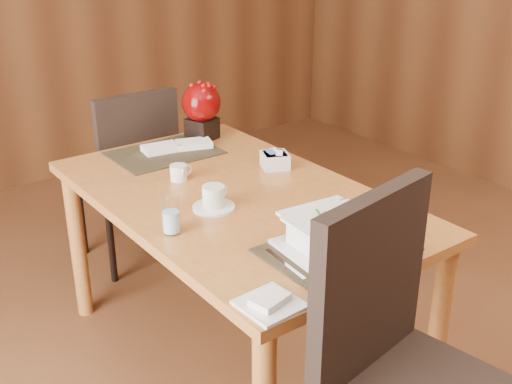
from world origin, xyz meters
TOP-DOWN VIEW (x-y plane):
  - dining_table at (0.00, 0.60)m, footprint 0.90×1.50m
  - placemat_near at (0.00, 0.05)m, footprint 0.45×0.33m
  - placemat_far at (0.00, 1.15)m, footprint 0.45×0.33m
  - soup_setting at (-0.02, 0.05)m, footprint 0.31×0.31m
  - coffee_cup at (-0.14, 0.54)m, footprint 0.15×0.15m
  - water_glass at (-0.35, 0.47)m, footprint 0.08×0.08m
  - creamer_jug at (-0.10, 0.85)m, footprint 0.09×0.09m
  - sugar_caddy at (0.29, 0.73)m, footprint 0.14×0.14m
  - berry_decor at (0.24, 1.22)m, footprint 0.18×0.18m
  - napkins_far at (0.08, 1.15)m, footprint 0.33×0.18m
  - bread_plate at (-0.36, -0.07)m, footprint 0.16×0.16m
  - near_chair at (-0.08, -0.32)m, footprint 0.56×0.57m
  - far_chair at (0.02, 1.57)m, footprint 0.44×0.45m

SIDE VIEW (x-z plane):
  - far_chair at x=0.02m, z-range 0.06..1.01m
  - near_chair at x=-0.08m, z-range 0.07..1.13m
  - dining_table at x=0.00m, z-range 0.28..1.03m
  - placemat_near at x=0.00m, z-range 0.75..0.76m
  - placemat_far at x=0.00m, z-range 0.75..0.76m
  - bread_plate at x=-0.36m, z-range 0.75..0.76m
  - napkins_far at x=0.08m, z-range 0.76..0.78m
  - creamer_jug at x=-0.10m, z-range 0.75..0.81m
  - sugar_caddy at x=0.29m, z-range 0.75..0.81m
  - coffee_cup at x=-0.14m, z-range 0.74..0.83m
  - soup_setting at x=-0.02m, z-range 0.75..0.87m
  - water_glass at x=-0.35m, z-range 0.75..0.89m
  - berry_decor at x=0.24m, z-range 0.77..1.03m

